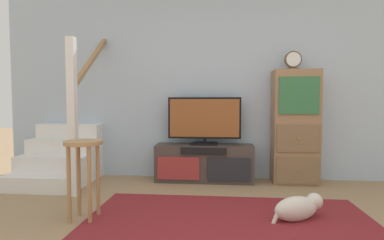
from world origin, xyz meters
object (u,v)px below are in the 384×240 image
desk_clock (293,60)px  side_cabinet (295,127)px  television (204,120)px  dog (299,208)px  media_console (204,163)px  bar_stool_near (83,161)px

desk_clock → side_cabinet: bearing=18.4°
television → dog: television is taller
side_cabinet → media_console: bearing=-179.5°
television → bar_stool_near: (-1.02, -1.48, -0.30)m
media_console → bar_stool_near: (-1.02, -1.45, 0.29)m
media_console → desk_clock: desk_clock is taller
desk_clock → bar_stool_near: 2.82m
media_console → side_cabinet: bearing=0.5°
side_cabinet → bar_stool_near: side_cabinet is taller
television → dog: (0.92, -1.32, -0.72)m
dog → bar_stool_near: bearing=-175.4°
side_cabinet → bar_stool_near: bearing=-146.6°
television → side_cabinet: 1.20m
desk_clock → dog: bearing=-100.0°
media_console → dog: bearing=-54.5°
television → desk_clock: (1.15, -0.03, 0.78)m
television → desk_clock: size_ratio=4.10×
desk_clock → dog: desk_clock is taller
side_cabinet → desk_clock: size_ratio=6.22×
desk_clock → bar_stool_near: size_ratio=0.33×
media_console → television: bearing=90.0°
side_cabinet → dog: 1.47m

